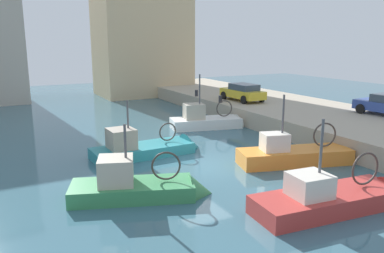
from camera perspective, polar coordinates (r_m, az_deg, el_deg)
name	(u,v)px	position (r m, az deg, el deg)	size (l,w,h in m)	color
water_surface	(200,165)	(19.45, 1.18, -5.71)	(80.00, 80.00, 0.00)	#386070
quay_wall	(361,129)	(26.63, 23.40, -0.39)	(9.00, 56.00, 1.20)	#ADA08C
fishing_boat_orange	(300,161)	(20.48, 15.43, -4.91)	(6.63, 3.36, 4.29)	orange
fishing_boat_white	(210,125)	(27.69, 2.65, 0.17)	(5.91, 3.06, 4.63)	white
fishing_boat_teal	(149,152)	(21.31, -6.31, -3.73)	(6.25, 2.25, 3.95)	teal
fishing_boat_red	(336,205)	(15.67, 20.25, -10.74)	(6.78, 2.55, 4.29)	#BC3833
fishing_boat_green	(141,193)	(15.79, -7.38, -9.61)	(5.83, 3.51, 3.80)	#388951
parked_car_yellow	(243,92)	(32.21, 7.41, 5.02)	(2.04, 4.18, 1.39)	gold
mooring_bollard_south	(220,99)	(31.16, 4.16, 4.02)	(0.28, 0.28, 0.55)	#2D2D33
mooring_bollard_mid	(196,93)	(34.59, 0.65, 4.90)	(0.28, 0.28, 0.55)	#2D2D33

